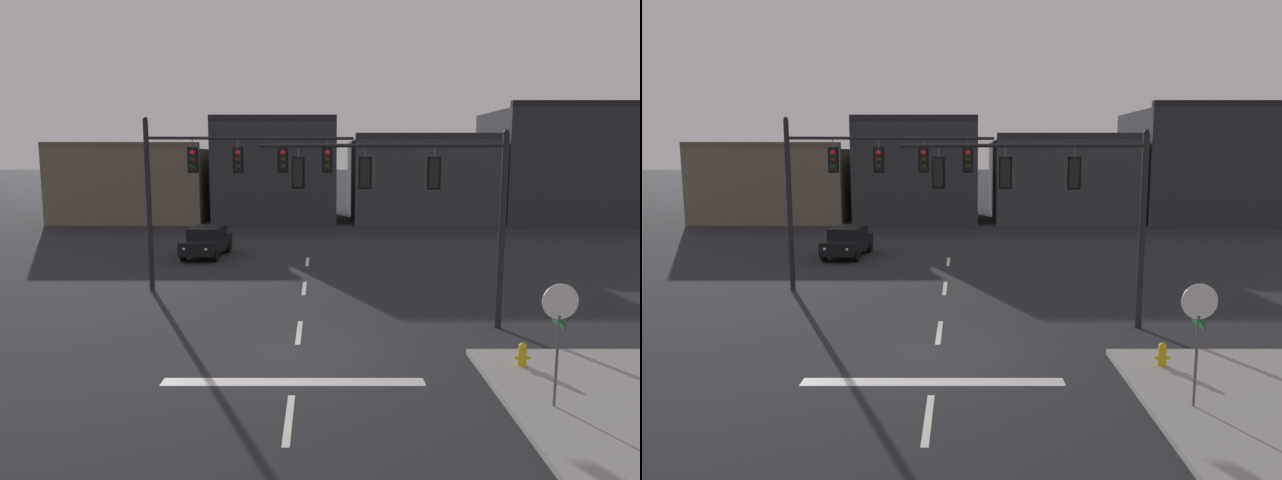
{
  "view_description": "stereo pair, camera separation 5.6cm",
  "coord_description": "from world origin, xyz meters",
  "views": [
    {
      "loc": [
        0.65,
        -15.47,
        5.48
      ],
      "look_at": [
        0.71,
        3.99,
        2.61
      ],
      "focal_mm": 32.59,
      "sensor_mm": 36.0,
      "label": 1
    },
    {
      "loc": [
        0.71,
        -15.47,
        5.48
      ],
      "look_at": [
        0.71,
        3.99,
        2.61
      ],
      "focal_mm": 32.59,
      "sensor_mm": 36.0,
      "label": 2
    }
  ],
  "objects": [
    {
      "name": "fire_hydrant",
      "position": [
        5.81,
        -1.28,
        0.33
      ],
      "size": [
        0.4,
        0.3,
        0.75
      ],
      "color": "gold",
      "rests_on": "ground"
    },
    {
      "name": "ground_plane",
      "position": [
        0.0,
        0.0,
        0.0
      ],
      "size": [
        400.0,
        400.0,
        0.0
      ],
      "primitive_type": "plane",
      "color": "#232328"
    },
    {
      "name": "car_lot_nearside",
      "position": [
        -5.49,
        15.64,
        0.86
      ],
      "size": [
        2.2,
        4.56,
        1.61
      ],
      "color": "black",
      "rests_on": "ground"
    },
    {
      "name": "building_row",
      "position": [
        10.37,
        35.0,
        3.95
      ],
      "size": [
        56.42,
        13.53,
        9.89
      ],
      "color": "#665B4C",
      "rests_on": "ground"
    },
    {
      "name": "stop_sign",
      "position": [
        5.67,
        -3.69,
        2.14
      ],
      "size": [
        0.76,
        0.64,
        2.83
      ],
      "color": "#56565B",
      "rests_on": "ground"
    },
    {
      "name": "sidewalk_near_corner",
      "position": [
        7.21,
        -4.0,
        0.07
      ],
      "size": [
        5.0,
        8.0,
        0.15
      ],
      "primitive_type": "cube",
      "color": "gray",
      "rests_on": "ground"
    },
    {
      "name": "signal_mast_near_side",
      "position": [
        3.75,
        2.81,
        4.38
      ],
      "size": [
        7.76,
        1.13,
        6.26
      ],
      "color": "black",
      "rests_on": "ground"
    },
    {
      "name": "lane_centreline",
      "position": [
        0.0,
        2.0,
        0.0
      ],
      "size": [
        0.16,
        26.4,
        0.01
      ],
      "color": "silver",
      "rests_on": "ground"
    },
    {
      "name": "stop_bar_paint",
      "position": [
        0.0,
        -2.0,
        0.0
      ],
      "size": [
        6.4,
        0.5,
        0.01
      ],
      "primitive_type": "cube",
      "color": "silver",
      "rests_on": "ground"
    },
    {
      "name": "signal_mast_far_side",
      "position": [
        -3.32,
        7.86,
        4.78
      ],
      "size": [
        8.3,
        0.83,
        6.95
      ],
      "color": "black",
      "rests_on": "ground"
    }
  ]
}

